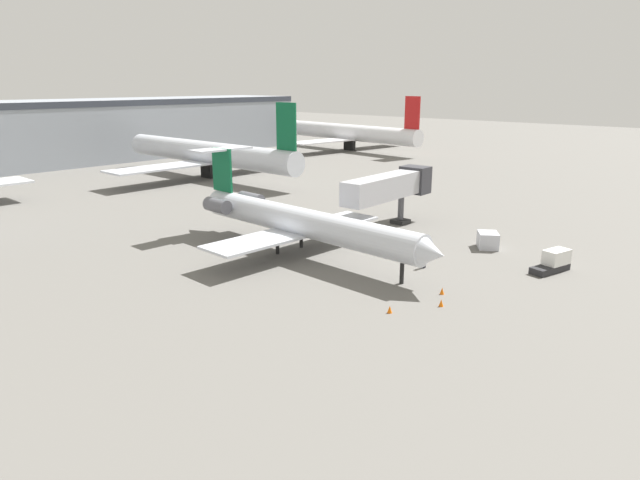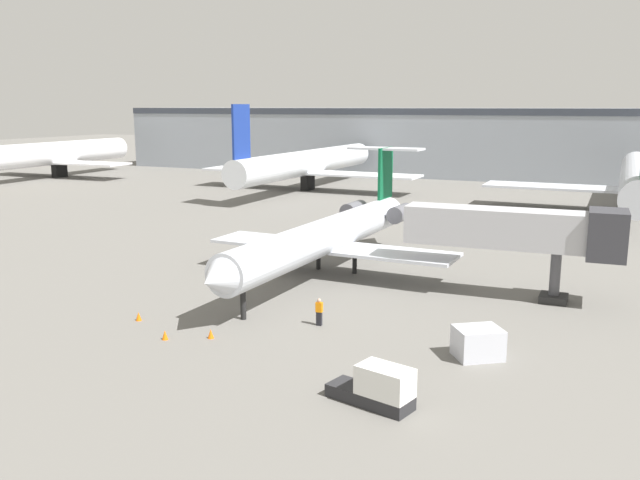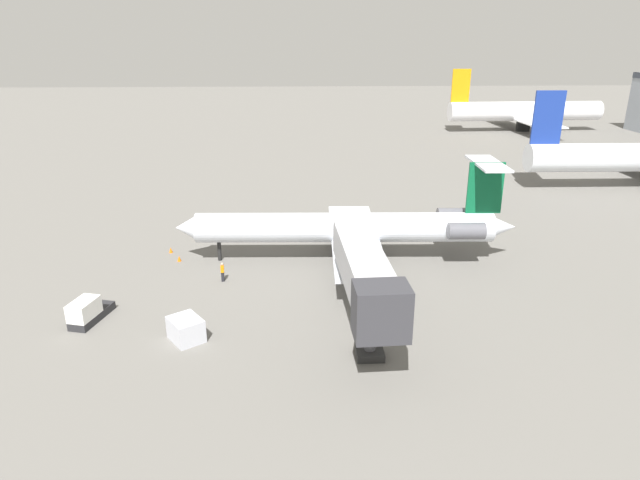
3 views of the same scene
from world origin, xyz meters
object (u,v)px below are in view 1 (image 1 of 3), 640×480
(traffic_cone_far, at_px, (442,291))
(parked_airliner_east_mid, at_px, (350,133))
(regional_jet, at_px, (297,220))
(traffic_cone_mid, at_px, (441,303))
(ground_crew_marshaller, at_px, (424,259))
(jet_bridge, at_px, (392,186))
(baggage_tug_lead, at_px, (554,262))
(traffic_cone_near, at_px, (390,309))
(parked_airliner_centre, at_px, (208,153))
(cargo_container_uld, at_px, (488,240))

(traffic_cone_far, bearing_deg, parked_airliner_east_mid, 43.41)
(regional_jet, relative_size, traffic_cone_mid, 57.26)
(traffic_cone_mid, bearing_deg, ground_crew_marshaller, 40.16)
(traffic_cone_mid, xyz_separation_m, traffic_cone_far, (2.25, 1.25, 0.00))
(regional_jet, xyz_separation_m, traffic_cone_far, (-0.38, -16.33, -3.01))
(regional_jet, xyz_separation_m, parked_airliner_east_mid, (71.00, 51.19, 0.93))
(jet_bridge, bearing_deg, baggage_tug_lead, -100.10)
(regional_jet, distance_m, traffic_cone_far, 16.61)
(jet_bridge, distance_m, ground_crew_marshaller, 15.62)
(traffic_cone_far, bearing_deg, traffic_cone_near, 171.53)
(ground_crew_marshaller, bearing_deg, traffic_cone_mid, -139.84)
(regional_jet, bearing_deg, parked_airliner_centre, 62.84)
(traffic_cone_far, distance_m, parked_airliner_east_mid, 98.34)
(parked_airliner_east_mid, bearing_deg, ground_crew_marshaller, -136.67)
(traffic_cone_near, bearing_deg, ground_crew_marshaller, 19.57)
(ground_crew_marshaller, xyz_separation_m, cargo_container_uld, (9.77, -1.33, -0.05))
(regional_jet, distance_m, traffic_cone_near, 16.94)
(cargo_container_uld, distance_m, traffic_cone_mid, 17.34)
(parked_airliner_centre, bearing_deg, jet_bridge, -99.57)
(baggage_tug_lead, height_order, parked_airliner_east_mid, parked_airliner_east_mid)
(traffic_cone_far, bearing_deg, ground_crew_marshaller, 44.52)
(traffic_cone_far, bearing_deg, baggage_tug_lead, -20.45)
(traffic_cone_mid, relative_size, traffic_cone_far, 1.00)
(baggage_tug_lead, distance_m, parked_airliner_centre, 64.91)
(baggage_tug_lead, bearing_deg, cargo_container_uld, 69.42)
(baggage_tug_lead, bearing_deg, jet_bridge, 79.90)
(baggage_tug_lead, xyz_separation_m, parked_airliner_east_mid, (59.77, 71.85, 3.38))
(traffic_cone_near, bearing_deg, parked_airliner_centre, 64.16)
(ground_crew_marshaller, relative_size, baggage_tug_lead, 0.40)
(cargo_container_uld, bearing_deg, traffic_cone_mid, -164.80)
(ground_crew_marshaller, height_order, traffic_cone_far, ground_crew_marshaller)
(regional_jet, height_order, jet_bridge, regional_jet)
(ground_crew_marshaller, distance_m, parked_airliner_centre, 57.86)
(baggage_tug_lead, distance_m, traffic_cone_far, 12.40)
(jet_bridge, xyz_separation_m, baggage_tug_lead, (-3.54, -19.90, -3.91))
(jet_bridge, height_order, ground_crew_marshaller, jet_bridge)
(regional_jet, xyz_separation_m, jet_bridge, (14.77, -0.76, 1.46))
(cargo_container_uld, relative_size, traffic_cone_far, 5.48)
(ground_crew_marshaller, bearing_deg, parked_airliner_centre, 71.99)
(baggage_tug_lead, height_order, traffic_cone_mid, baggage_tug_lead)
(traffic_cone_far, relative_size, parked_airliner_centre, 0.01)
(jet_bridge, bearing_deg, parked_airliner_centre, 80.43)
(ground_crew_marshaller, bearing_deg, traffic_cone_near, -160.43)
(regional_jet, distance_m, jet_bridge, 14.86)
(cargo_container_uld, xyz_separation_m, traffic_cone_mid, (-16.73, -4.54, -0.54))
(jet_bridge, distance_m, traffic_cone_far, 22.18)
(ground_crew_marshaller, height_order, parked_airliner_centre, parked_airliner_centre)
(traffic_cone_mid, bearing_deg, traffic_cone_far, 28.95)
(traffic_cone_mid, relative_size, parked_airliner_east_mid, 0.01)
(regional_jet, relative_size, jet_bridge, 2.17)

